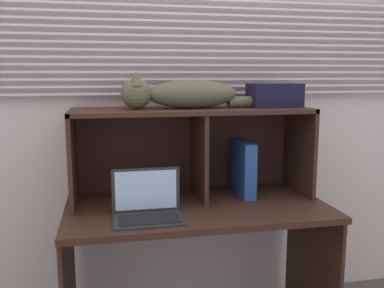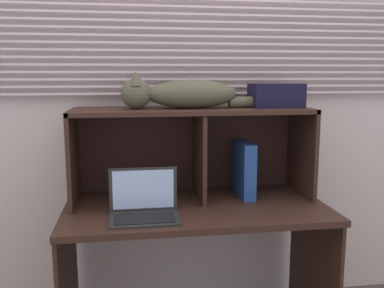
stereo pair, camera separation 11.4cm
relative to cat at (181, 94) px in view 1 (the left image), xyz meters
name	(u,v)px [view 1 (the left image)]	position (x,y,z in m)	size (l,w,h in m)	color
back_panel_with_blinds	(183,89)	(0.06, 0.24, 0.02)	(4.40, 0.08, 2.50)	beige
desk	(197,232)	(0.06, -0.13, -0.68)	(1.28, 0.66, 0.70)	#352017
hutch_shelf_unit	(192,136)	(0.06, 0.03, -0.22)	(1.21, 0.38, 0.47)	#352017
cat	(181,94)	(0.00, 0.00, 0.00)	(0.78, 0.16, 0.18)	#50513B
laptop	(148,208)	(-0.20, -0.27, -0.49)	(0.31, 0.21, 0.21)	#272727
binder_upright	(243,168)	(0.34, 0.00, -0.40)	(0.06, 0.25, 0.29)	#22488F
book_stack	(153,195)	(-0.15, 0.00, -0.51)	(0.16, 0.25, 0.05)	maroon
storage_box	(274,95)	(0.50, 0.00, -0.01)	(0.26, 0.17, 0.12)	black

